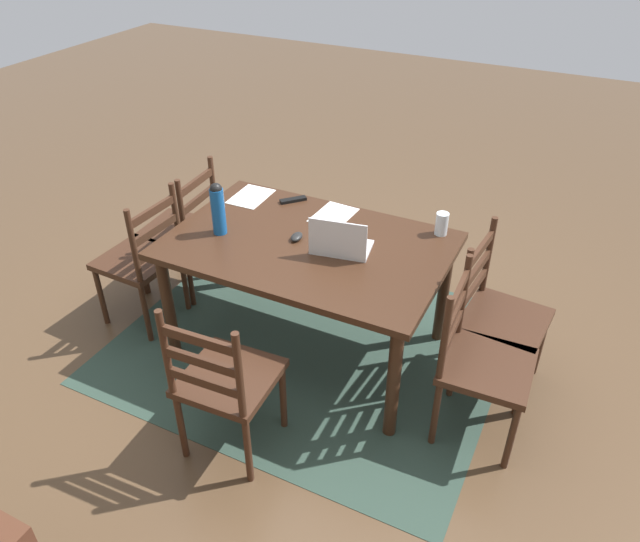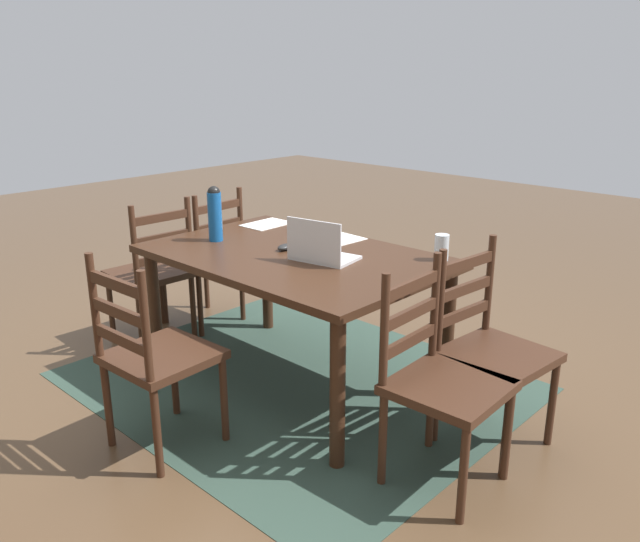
% 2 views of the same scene
% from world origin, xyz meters
% --- Properties ---
extents(ground_plane, '(14.00, 14.00, 0.00)m').
position_xyz_m(ground_plane, '(0.00, 0.00, 0.00)').
color(ground_plane, brown).
extents(area_rug, '(2.32, 1.92, 0.01)m').
position_xyz_m(area_rug, '(0.00, 0.00, 0.00)').
color(area_rug, '#2D4238').
rests_on(area_rug, ground).
extents(dining_table, '(1.58, 1.03, 0.76)m').
position_xyz_m(dining_table, '(0.00, 0.00, 0.68)').
color(dining_table, '#382114').
rests_on(dining_table, ground).
extents(chair_right_far, '(0.46, 0.46, 0.95)m').
position_xyz_m(chair_right_far, '(1.08, 0.21, 0.46)').
color(chair_right_far, '#3D2316').
rests_on(chair_right_far, ground).
extents(chair_far_head, '(0.46, 0.46, 0.95)m').
position_xyz_m(chair_far_head, '(-0.00, 0.89, 0.46)').
color(chair_far_head, '#3D2316').
rests_on(chair_far_head, ground).
extents(chair_left_far, '(0.45, 0.45, 0.95)m').
position_xyz_m(chair_left_far, '(-1.08, 0.21, 0.46)').
color(chair_left_far, '#3D2316').
rests_on(chair_left_far, ground).
extents(chair_right_near, '(0.47, 0.47, 0.95)m').
position_xyz_m(chair_right_near, '(1.08, -0.21, 0.46)').
color(chair_right_near, '#3D2316').
rests_on(chair_right_near, ground).
extents(chair_left_near, '(0.48, 0.48, 0.95)m').
position_xyz_m(chair_left_near, '(-1.08, -0.21, 0.46)').
color(chair_left_near, '#3D2316').
rests_on(chair_left_near, ground).
extents(laptop, '(0.35, 0.27, 0.23)m').
position_xyz_m(laptop, '(-0.21, 0.01, 0.82)').
color(laptop, silver).
rests_on(laptop, dining_table).
extents(water_bottle, '(0.08, 0.08, 0.31)m').
position_xyz_m(water_bottle, '(0.51, 0.12, 0.93)').
color(water_bottle, '#145199').
rests_on(water_bottle, dining_table).
extents(drinking_glass, '(0.07, 0.07, 0.13)m').
position_xyz_m(drinking_glass, '(-0.65, -0.43, 0.83)').
color(drinking_glass, silver).
rests_on(drinking_glass, dining_table).
extents(computer_mouse, '(0.07, 0.10, 0.03)m').
position_xyz_m(computer_mouse, '(0.07, -0.01, 0.78)').
color(computer_mouse, black).
rests_on(computer_mouse, dining_table).
extents(tv_remote, '(0.15, 0.16, 0.02)m').
position_xyz_m(tv_remote, '(0.31, -0.41, 0.77)').
color(tv_remote, black).
rests_on(tv_remote, dining_table).
extents(paper_stack_left, '(0.23, 0.31, 0.00)m').
position_xyz_m(paper_stack_left, '(0.01, -0.35, 0.77)').
color(paper_stack_left, white).
rests_on(paper_stack_left, dining_table).
extents(paper_stack_right, '(0.22, 0.30, 0.00)m').
position_xyz_m(paper_stack_right, '(0.59, -0.34, 0.77)').
color(paper_stack_right, white).
rests_on(paper_stack_right, dining_table).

